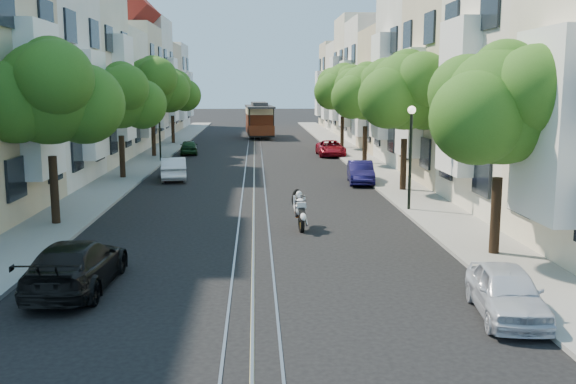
{
  "coord_description": "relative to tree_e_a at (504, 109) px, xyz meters",
  "views": [
    {
      "loc": [
        0.1,
        -21.31,
        5.03
      ],
      "look_at": [
        1.33,
        2.93,
        1.04
      ],
      "focal_mm": 40.0,
      "sensor_mm": 36.0,
      "label": 1
    }
  ],
  "objects": [
    {
      "name": "parked_car_e_far",
      "position": [
        -1.66,
        28.37,
        -3.83
      ],
      "size": [
        1.94,
        4.12,
        1.14
      ],
      "primitive_type": "imported",
      "rotation": [
        0.0,
        0.0,
        0.01
      ],
      "color": "maroon",
      "rests_on": "ground"
    },
    {
      "name": "sportbike_rider",
      "position": [
        -5.62,
        4.06,
        -3.62
      ],
      "size": [
        0.52,
        1.81,
        1.42
      ],
      "rotation": [
        0.0,
        0.0,
        0.09
      ],
      "color": "black",
      "rests_on": "ground"
    },
    {
      "name": "parked_car_e_near",
      "position": [
        -1.66,
        -4.98,
        -3.83
      ],
      "size": [
        1.76,
        3.49,
        1.14
      ],
      "primitive_type": "imported",
      "rotation": [
        0.0,
        0.0,
        -0.13
      ],
      "color": "silver",
      "rests_on": "ground"
    },
    {
      "name": "townhouses_west",
      "position": [
        -19.13,
        30.94,
        0.68
      ],
      "size": [
        7.75,
        72.0,
        11.76
      ],
      "color": "silver",
      "rests_on": "ground"
    },
    {
      "name": "parked_car_w_near",
      "position": [
        -11.66,
        -2.55,
        -3.76
      ],
      "size": [
        1.93,
        4.43,
        1.27
      ],
      "primitive_type": "imported",
      "rotation": [
        0.0,
        0.0,
        3.11
      ],
      "color": "black",
      "rests_on": "ground"
    },
    {
      "name": "cable_car",
      "position": [
        -6.76,
        46.27,
        -2.51
      ],
      "size": [
        3.03,
        8.44,
        3.2
      ],
      "rotation": [
        0.0,
        0.0,
        0.05
      ],
      "color": "black",
      "rests_on": "ground"
    },
    {
      "name": "tree_w_d",
      "position": [
        -14.4,
        39.0,
        0.2
      ],
      "size": [
        4.84,
        3.99,
        6.52
      ],
      "color": "black",
      "rests_on": "ground"
    },
    {
      "name": "rail_right",
      "position": [
        -6.71,
        31.02,
        -4.39
      ],
      "size": [
        0.06,
        80.0,
        0.02
      ],
      "primitive_type": "cube",
      "color": "gray",
      "rests_on": "ground"
    },
    {
      "name": "sidewalk_east",
      "position": [
        -0.01,
        31.02,
        -4.34
      ],
      "size": [
        2.5,
        80.0,
        0.12
      ],
      "primitive_type": "cube",
      "color": "gray",
      "rests_on": "ground"
    },
    {
      "name": "parked_car_w_mid",
      "position": [
        -11.66,
        16.72,
        -3.78
      ],
      "size": [
        1.81,
        3.9,
        1.24
      ],
      "primitive_type": "imported",
      "rotation": [
        0.0,
        0.0,
        3.28
      ],
      "color": "silver",
      "rests_on": "ground"
    },
    {
      "name": "tree_e_a",
      "position": [
        0.0,
        0.0,
        0.0
      ],
      "size": [
        4.72,
        3.87,
        6.27
      ],
      "color": "black",
      "rests_on": "ground"
    },
    {
      "name": "tree_e_b",
      "position": [
        0.0,
        12.0,
        0.34
      ],
      "size": [
        4.93,
        4.08,
        6.68
      ],
      "color": "black",
      "rests_on": "ground"
    },
    {
      "name": "rail_slot",
      "position": [
        -7.26,
        31.02,
        -4.39
      ],
      "size": [
        0.06,
        80.0,
        0.02
      ],
      "primitive_type": "cube",
      "color": "gray",
      "rests_on": "ground"
    },
    {
      "name": "tree_e_d",
      "position": [
        0.0,
        34.0,
        0.47
      ],
      "size": [
        5.01,
        4.16,
        6.85
      ],
      "color": "black",
      "rests_on": "ground"
    },
    {
      "name": "parked_car_w_far",
      "position": [
        -12.17,
        30.07,
        -3.85
      ],
      "size": [
        1.57,
        3.31,
        1.09
      ],
      "primitive_type": "imported",
      "rotation": [
        0.0,
        0.0,
        3.23
      ],
      "color": "#153418",
      "rests_on": "ground"
    },
    {
      "name": "townhouses_east",
      "position": [
        4.61,
        30.94,
        0.79
      ],
      "size": [
        7.75,
        72.0,
        12.0
      ],
      "color": "beige",
      "rests_on": "ground"
    },
    {
      "name": "tree_w_c",
      "position": [
        -14.4,
        28.0,
        0.67
      ],
      "size": [
        5.13,
        4.28,
        7.09
      ],
      "color": "black",
      "rests_on": "ground"
    },
    {
      "name": "sidewalk_west",
      "position": [
        -14.51,
        31.02,
        -4.34
      ],
      "size": [
        2.5,
        80.0,
        0.12
      ],
      "primitive_type": "cube",
      "color": "gray",
      "rests_on": "ground"
    },
    {
      "name": "tree_w_a",
      "position": [
        -14.4,
        5.0,
        0.34
      ],
      "size": [
        4.93,
        4.08,
        6.68
      ],
      "color": "black",
      "rests_on": "ground"
    },
    {
      "name": "lamp_west",
      "position": [
        -13.56,
        25.02,
        -1.55
      ],
      "size": [
        0.32,
        0.32,
        4.16
      ],
      "color": "black",
      "rests_on": "ground"
    },
    {
      "name": "parked_car_e_mid",
      "position": [
        -1.66,
        14.85,
        -3.81
      ],
      "size": [
        1.55,
        3.67,
        1.18
      ],
      "primitive_type": "imported",
      "rotation": [
        0.0,
        0.0,
        -0.09
      ],
      "color": "#0E0B3B",
      "rests_on": "ground"
    },
    {
      "name": "lane_line",
      "position": [
        -7.26,
        31.02,
        -4.4
      ],
      "size": [
        0.08,
        80.0,
        0.01
      ],
      "primitive_type": "cube",
      "color": "tan",
      "rests_on": "ground"
    },
    {
      "name": "lamp_east",
      "position": [
        -0.96,
        7.02,
        -1.55
      ],
      "size": [
        0.32,
        0.32,
        4.16
      ],
      "color": "black",
      "rests_on": "ground"
    },
    {
      "name": "ground",
      "position": [
        -7.26,
        31.02,
        -4.4
      ],
      "size": [
        200.0,
        200.0,
        0.0
      ],
      "primitive_type": "plane",
      "color": "black",
      "rests_on": "ground"
    },
    {
      "name": "tree_e_c",
      "position": [
        0.0,
        23.0,
        0.2
      ],
      "size": [
        4.84,
        3.99,
        6.52
      ],
      "color": "black",
      "rests_on": "ground"
    },
    {
      "name": "rail_left",
      "position": [
        -7.81,
        31.02,
        -4.39
      ],
      "size": [
        0.06,
        80.0,
        0.02
      ],
      "primitive_type": "cube",
      "color": "gray",
      "rests_on": "ground"
    },
    {
      "name": "tree_w_b",
      "position": [
        -14.4,
        17.0,
        0.0
      ],
      "size": [
        4.72,
        3.87,
        6.27
      ],
      "color": "black",
      "rests_on": "ground"
    }
  ]
}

